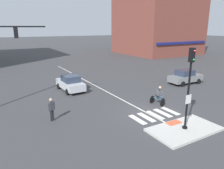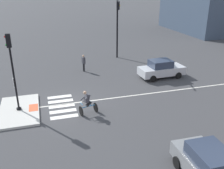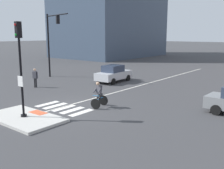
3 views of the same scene
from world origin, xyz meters
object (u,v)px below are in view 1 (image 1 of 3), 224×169
object	(u,v)px
car_grey_cross_right	(185,77)
pedestrian_at_curb_left	(51,108)
signal_pole	(189,82)
cyclist	(158,95)
car_silver_westbound_far	(70,83)

from	to	relation	value
car_grey_cross_right	pedestrian_at_curb_left	distance (m)	16.35
signal_pole	pedestrian_at_curb_left	bearing A→B (deg)	140.46
car_grey_cross_right	cyclist	size ratio (longest dim) A/B	2.46
signal_pole	car_silver_westbound_far	xyz separation A→B (m)	(-3.30, 12.16, -2.39)
car_silver_westbound_far	cyclist	xyz separation A→B (m)	(4.96, -7.79, 0.06)
car_silver_westbound_far	pedestrian_at_curb_left	bearing A→B (deg)	-119.34
cyclist	pedestrian_at_curb_left	size ratio (longest dim) A/B	1.01
cyclist	pedestrian_at_curb_left	distance (m)	8.69
car_grey_cross_right	car_silver_westbound_far	bearing A→B (deg)	162.33
car_silver_westbound_far	pedestrian_at_curb_left	distance (m)	7.39
car_grey_cross_right	pedestrian_at_curb_left	size ratio (longest dim) A/B	2.48
car_silver_westbound_far	car_grey_cross_right	bearing A→B (deg)	-17.67
pedestrian_at_curb_left	car_silver_westbound_far	bearing A→B (deg)	60.66
cyclist	car_grey_cross_right	bearing A→B (deg)	26.56
car_silver_westbound_far	pedestrian_at_curb_left	world-z (taller)	pedestrian_at_curb_left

